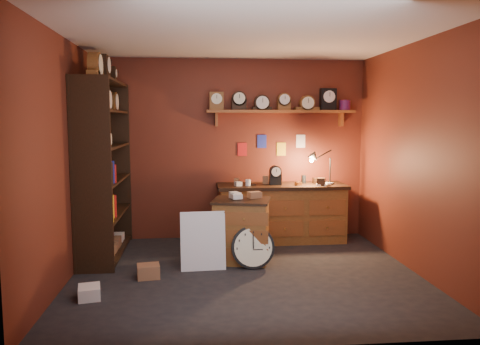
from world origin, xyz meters
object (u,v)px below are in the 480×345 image
at_px(big_round_clock, 253,247).
at_px(workbench, 281,210).
at_px(low_cabinet, 241,228).
at_px(shelving_unit, 102,161).

bearing_deg(big_round_clock, workbench, 64.95).
distance_m(low_cabinet, big_round_clock, 0.37).
bearing_deg(shelving_unit, big_round_clock, -21.51).
bearing_deg(workbench, big_round_clock, -115.05).
bearing_deg(shelving_unit, workbench, 11.24).
relative_size(workbench, low_cabinet, 2.14).
bearing_deg(low_cabinet, shelving_unit, 178.80).
xyz_separation_m(shelving_unit, low_cabinet, (1.80, -0.45, -0.82)).
height_order(low_cabinet, big_round_clock, low_cabinet).
distance_m(shelving_unit, workbench, 2.65).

